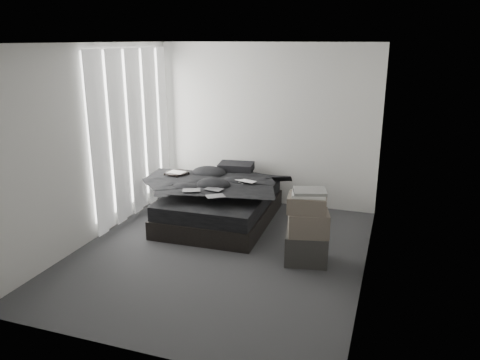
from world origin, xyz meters
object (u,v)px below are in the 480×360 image
(bed, at_px, (220,213))
(laptop, at_px, (244,177))
(side_stand, at_px, (177,192))
(box_lower, at_px, (306,248))

(bed, xyz_separation_m, laptop, (0.36, 0.06, 0.58))
(laptop, bearing_deg, side_stand, -169.79)
(side_stand, xyz_separation_m, box_lower, (2.28, -1.11, -0.13))
(bed, relative_size, laptop, 6.24)
(laptop, bearing_deg, box_lower, -24.53)
(laptop, distance_m, box_lower, 1.59)
(laptop, xyz_separation_m, box_lower, (1.13, -0.98, -0.52))
(laptop, relative_size, box_lower, 0.61)
(bed, relative_size, side_stand, 3.01)
(side_stand, bearing_deg, bed, -12.85)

